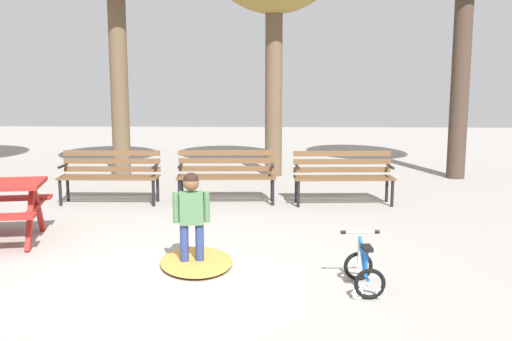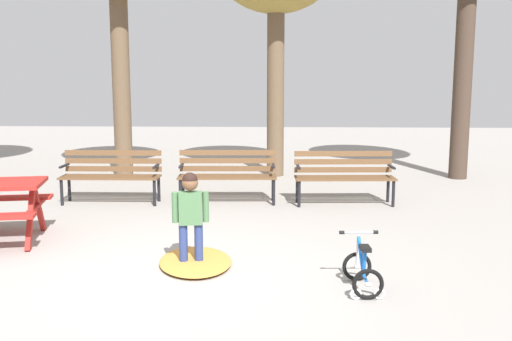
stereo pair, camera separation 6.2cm
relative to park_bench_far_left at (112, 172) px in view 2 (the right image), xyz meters
The scene contains 7 objects.
ground 4.00m from the park_bench_far_left, 67.55° to the right, with size 36.00×36.00×0.00m, color gray.
park_bench_far_left is the anchor object (origin of this frame).
park_bench_left 1.90m from the park_bench_far_left, ahead, with size 1.62×0.52×0.85m.
park_bench_right 3.80m from the park_bench_far_left, ahead, with size 1.62×0.54×0.85m.
child_standing 3.70m from the park_bench_far_left, 61.08° to the right, with size 0.40×0.19×1.05m.
kids_bicycle 5.28m from the park_bench_far_left, 47.47° to the right, with size 0.39×0.58×0.54m.
leaf_pile 3.68m from the park_bench_far_left, 60.06° to the right, with size 1.14×0.79×0.07m, color #C68438.
Camera 2 is at (1.23, -5.79, 2.08)m, focal length 41.59 mm.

